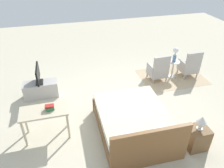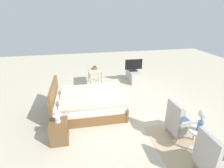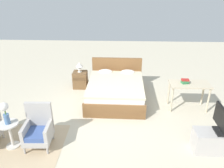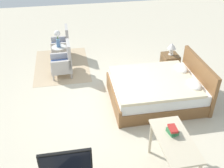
% 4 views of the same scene
% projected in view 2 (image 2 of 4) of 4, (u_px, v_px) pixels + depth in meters
% --- Properties ---
extents(ground_plane, '(16.00, 16.00, 0.00)m').
position_uv_depth(ground_plane, '(123.00, 109.00, 5.45)').
color(ground_plane, beige).
extents(floor_rug, '(2.10, 1.50, 0.01)m').
position_uv_depth(floor_rug, '(193.00, 152.00, 3.81)').
color(floor_rug, tan).
rests_on(floor_rug, ground_plane).
extents(bed, '(1.62, 2.04, 0.96)m').
position_uv_depth(bed, '(87.00, 103.00, 5.22)').
color(bed, brown).
rests_on(bed, ground_plane).
extents(armchair_by_window_left, '(0.54, 0.54, 0.92)m').
position_uv_depth(armchair_by_window_left, '(213.00, 159.00, 3.14)').
color(armchair_by_window_left, '#ADA8A3').
rests_on(armchair_by_window_left, floor_rug).
extents(armchair_by_window_right, '(0.56, 0.56, 0.92)m').
position_uv_depth(armchair_by_window_right, '(179.00, 123.00, 4.16)').
color(armchair_by_window_right, '#ADA8A3').
rests_on(armchair_by_window_right, floor_rug).
extents(side_table, '(0.40, 0.40, 0.58)m').
position_uv_depth(side_table, '(197.00, 139.00, 3.68)').
color(side_table, beige).
rests_on(side_table, ground_plane).
extents(flower_vase, '(0.17, 0.17, 0.48)m').
position_uv_depth(flower_vase, '(202.00, 118.00, 3.48)').
color(flower_vase, '#4C709E').
rests_on(flower_vase, side_table).
extents(nightstand, '(0.44, 0.41, 0.54)m').
position_uv_depth(nightstand, '(59.00, 131.00, 4.04)').
color(nightstand, brown).
rests_on(nightstand, ground_plane).
extents(table_lamp, '(0.22, 0.22, 0.33)m').
position_uv_depth(table_lamp, '(57.00, 114.00, 3.85)').
color(table_lamp, silver).
rests_on(table_lamp, nightstand).
extents(tv_stand, '(0.96, 0.40, 0.46)m').
position_uv_depth(tv_stand, '(133.00, 76.00, 7.53)').
color(tv_stand, '#B7B2AD').
rests_on(tv_stand, ground_plane).
extents(tv_flatscreen, '(0.20, 0.73, 0.51)m').
position_uv_depth(tv_flatscreen, '(134.00, 65.00, 7.34)').
color(tv_flatscreen, black).
rests_on(tv_flatscreen, tv_stand).
extents(vanity_desk, '(1.04, 0.52, 0.74)m').
position_uv_depth(vanity_desk, '(95.00, 71.00, 6.93)').
color(vanity_desk, beige).
rests_on(vanity_desk, ground_plane).
extents(book_stack, '(0.20, 0.17, 0.12)m').
position_uv_depth(book_stack, '(95.00, 68.00, 6.74)').
color(book_stack, '#337A47').
rests_on(book_stack, vanity_desk).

